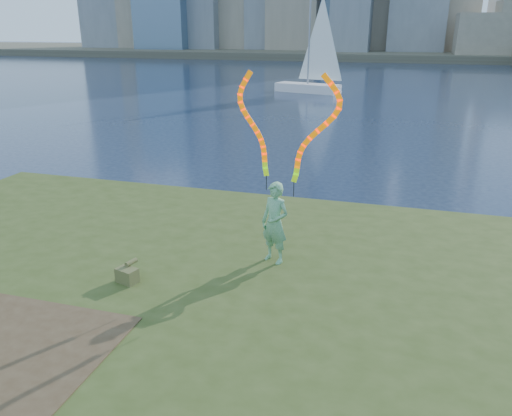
% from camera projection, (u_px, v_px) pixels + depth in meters
% --- Properties ---
extents(ground, '(320.00, 320.00, 0.00)m').
position_uv_depth(ground, '(215.00, 313.00, 9.77)').
color(ground, '#18243D').
rests_on(ground, ground).
extents(grassy_knoll, '(20.00, 18.00, 0.80)m').
position_uv_depth(grassy_knoll, '(161.00, 371.00, 7.59)').
color(grassy_knoll, '#374619').
rests_on(grassy_knoll, ground).
extents(far_shore, '(320.00, 40.00, 1.20)m').
position_uv_depth(far_shore, '(392.00, 53.00, 95.23)').
color(far_shore, '#4C4637').
rests_on(far_shore, ground).
extents(woman_with_ribbons, '(1.91, 0.83, 4.04)m').
position_uv_depth(woman_with_ribbons, '(277.00, 195.00, 9.67)').
color(woman_with_ribbons, '#11772E').
rests_on(woman_with_ribbons, grassy_knoll).
extents(canvas_bag, '(0.44, 0.50, 0.37)m').
position_uv_depth(canvas_bag, '(127.00, 274.00, 9.25)').
color(canvas_bag, brown).
rests_on(canvas_bag, grassy_knoll).
extents(sailboat, '(5.88, 3.16, 8.88)m').
position_uv_depth(sailboat, '(311.00, 74.00, 42.04)').
color(sailboat, white).
rests_on(sailboat, ground).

